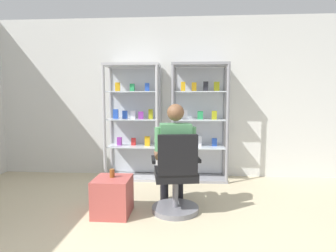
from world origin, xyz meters
The scene contains 7 objects.
back_wall centered at (0.00, 3.00, 1.35)m, with size 6.00×0.10×2.70m, color silver.
display_cabinet_left centered at (-0.55, 2.76, 0.96)m, with size 0.90×0.45×1.90m.
display_cabinet_right centered at (0.55, 2.76, 0.97)m, with size 0.90×0.45×1.90m.
office_chair centered at (0.23, 1.30, 0.39)m, with size 0.60×0.56×0.96m.
seated_shopkeeper centered at (0.20, 1.46, 0.71)m, with size 0.53×0.60×1.29m.
storage_crate centered at (-0.51, 1.22, 0.22)m, with size 0.41×0.43×0.43m, color #B24C47.
tea_glass centered at (-0.52, 1.26, 0.48)m, with size 0.06×0.06×0.10m, color brown.
Camera 1 is at (0.37, -1.91, 1.37)m, focal length 30.21 mm.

